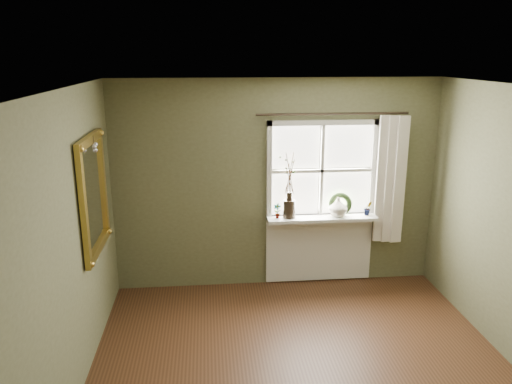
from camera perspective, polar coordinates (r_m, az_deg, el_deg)
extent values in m
plane|color=silver|center=(3.74, 7.52, 11.29)|extent=(4.50, 4.50, 0.00)
cube|color=brown|center=(6.20, 2.34, 0.88)|extent=(4.00, 0.10, 2.60)
cube|color=brown|center=(4.14, -22.37, -7.97)|extent=(0.10, 4.50, 2.60)
cube|color=silver|center=(6.34, 7.33, -2.77)|extent=(1.36, 0.06, 0.06)
cube|color=silver|center=(6.07, 7.72, 7.86)|extent=(1.36, 0.06, 0.06)
cube|color=silver|center=(6.06, 1.52, 2.31)|extent=(0.06, 0.06, 1.24)
cube|color=silver|center=(6.36, 13.24, 2.52)|extent=(0.06, 0.06, 1.24)
cube|color=silver|center=(6.18, 7.52, 2.43)|extent=(1.24, 0.05, 0.04)
cube|color=silver|center=(6.18, 7.52, 2.43)|extent=(0.04, 0.05, 1.12)
cube|color=white|center=(6.08, 4.57, 5.14)|extent=(0.59, 0.01, 0.53)
cube|color=white|center=(6.22, 10.49, 5.18)|extent=(0.59, 0.01, 0.53)
cube|color=white|center=(6.21, 4.45, -0.22)|extent=(0.59, 0.01, 0.53)
cube|color=white|center=(6.35, 10.23, -0.06)|extent=(0.59, 0.01, 0.53)
cube|color=silver|center=(6.24, 7.54, -2.97)|extent=(1.36, 0.26, 0.04)
cube|color=silver|center=(6.49, 7.18, -6.35)|extent=(1.36, 0.04, 0.88)
cylinder|color=black|center=(6.12, 3.81, -1.94)|extent=(0.16, 0.16, 0.23)
imported|color=beige|center=(6.25, 9.36, -1.67)|extent=(0.27, 0.27, 0.24)
torus|color=#293F1C|center=(6.29, 9.60, -1.64)|extent=(0.31, 0.16, 0.30)
imported|color=#293F1C|center=(6.10, 2.45, -2.16)|extent=(0.12, 0.10, 0.18)
imported|color=#293F1C|center=(6.36, 12.67, -1.81)|extent=(0.11, 0.09, 0.18)
cube|color=beige|center=(6.36, 15.06, 1.34)|extent=(0.36, 0.12, 1.59)
cylinder|color=black|center=(6.03, 8.80, 8.82)|extent=(1.84, 0.03, 0.03)
cube|color=white|center=(5.14, -18.13, -0.32)|extent=(0.02, 0.81, 1.00)
cube|color=olive|center=(5.02, -18.54, 5.65)|extent=(0.05, 0.98, 0.09)
cube|color=olive|center=(5.30, -17.53, -5.98)|extent=(0.05, 0.98, 0.09)
cube|color=olive|center=(4.72, -19.12, -1.81)|extent=(0.05, 0.09, 1.00)
cube|color=olive|center=(5.56, -17.08, 0.94)|extent=(0.05, 0.09, 1.00)
sphere|color=silver|center=(4.99, -17.99, 4.97)|extent=(0.04, 0.04, 0.04)
sphere|color=silver|center=(5.03, -17.88, 4.59)|extent=(0.04, 0.04, 0.04)
sphere|color=silver|center=(5.05, -17.86, 5.21)|extent=(0.04, 0.04, 0.04)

